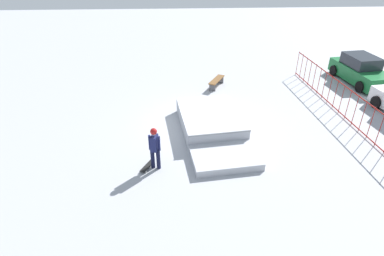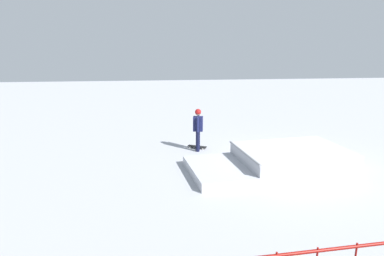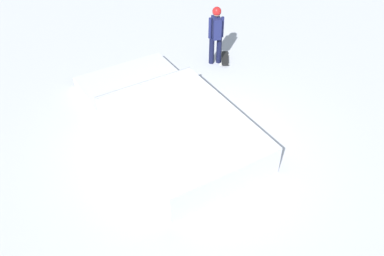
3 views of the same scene
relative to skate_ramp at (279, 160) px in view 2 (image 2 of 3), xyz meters
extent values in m
plane|color=#A8AAB2|center=(-0.60, -0.49, -0.32)|extent=(60.00, 60.00, 0.00)
cube|color=#B0B3BB|center=(-0.48, -0.06, 0.03)|extent=(3.89, 3.02, 0.70)
cube|color=#B0B3BB|center=(2.20, 0.27, -0.17)|extent=(2.10, 2.80, 0.30)
cylinder|color=gray|center=(1.31, 0.16, 0.38)|extent=(0.40, 2.59, 0.08)
cylinder|color=black|center=(2.49, -2.51, 0.09)|extent=(0.15, 0.15, 0.82)
cylinder|color=black|center=(2.54, -2.29, 0.09)|extent=(0.15, 0.15, 0.82)
cube|color=#191E4C|center=(2.52, -2.40, 0.80)|extent=(0.42, 0.30, 0.60)
cylinder|color=#191E4C|center=(2.48, -2.57, 0.80)|extent=(0.09, 0.09, 0.60)
cylinder|color=#191E4C|center=(2.56, -2.23, 0.80)|extent=(0.09, 0.09, 0.60)
sphere|color=tan|center=(2.52, -2.40, 1.25)|extent=(0.22, 0.22, 0.22)
sphere|color=#A51919|center=(2.52, -2.40, 1.28)|extent=(0.25, 0.25, 0.25)
cube|color=black|center=(2.50, -2.73, -0.23)|extent=(0.80, 0.55, 0.02)
cylinder|color=silver|center=(2.20, -2.70, -0.29)|extent=(0.06, 0.05, 0.06)
cylinder|color=silver|center=(2.31, -2.49, -0.29)|extent=(0.06, 0.05, 0.06)
cylinder|color=silver|center=(2.70, -2.96, -0.29)|extent=(0.06, 0.05, 0.06)
cylinder|color=silver|center=(2.80, -2.75, -0.29)|extent=(0.06, 0.05, 0.06)
camera|label=1|loc=(12.23, -1.54, 7.10)|focal=29.83mm
camera|label=2|loc=(4.24, 10.57, 3.87)|focal=31.56mm
camera|label=3|loc=(-6.98, 2.66, 6.02)|focal=38.79mm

